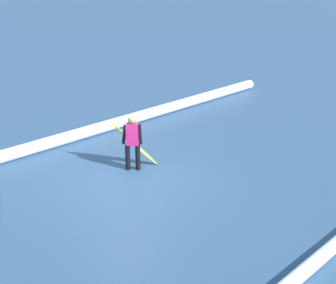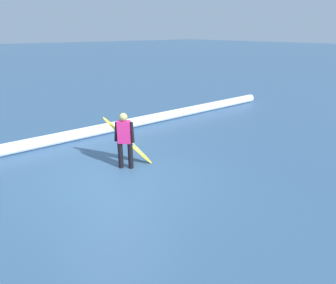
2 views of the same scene
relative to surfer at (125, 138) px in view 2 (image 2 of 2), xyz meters
name	(u,v)px [view 2 (image 2 of 2)]	position (x,y,z in m)	size (l,w,h in m)	color
ground_plane	(112,180)	(0.66, 0.36, -0.88)	(184.16, 184.16, 0.00)	#345678
surfer	(125,138)	(0.00, 0.00, 0.00)	(0.39, 0.47, 1.57)	black
surfboard	(128,141)	(-0.25, -0.24, -0.21)	(1.12, 1.18, 1.37)	yellow
wave_crest_foreground	(10,149)	(2.24, -3.07, -0.69)	(0.38, 0.38, 23.38)	white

